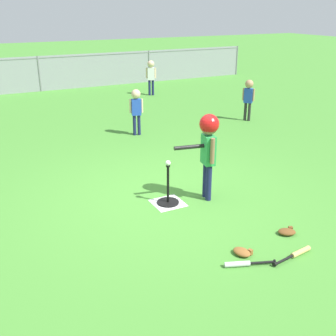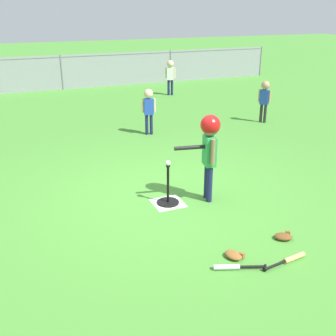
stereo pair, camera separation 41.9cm
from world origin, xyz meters
The scene contains 13 objects.
ground_plane centered at (0.00, 0.00, 0.00)m, with size 60.00×60.00×0.00m, color #478C33.
home_plate centered at (-0.03, -0.20, 0.00)m, with size 0.44×0.44×0.01m, color white.
batting_tee centered at (-0.03, -0.20, 0.09)m, with size 0.32×0.32×0.59m.
baseball_on_tee centered at (-0.03, -0.20, 0.63)m, with size 0.07×0.07×0.07m, color white.
batter_child centered at (0.55, -0.31, 0.91)m, with size 0.65×0.36×1.28m.
fielder_deep_left centered at (3.83, 3.02, 0.65)m, with size 0.22×0.24×1.01m.
fielder_near_left centered at (0.90, 3.14, 0.65)m, with size 0.29×0.20×1.01m.
fielder_near_right centered at (3.03, 6.96, 0.70)m, with size 0.30×0.22×1.09m.
spare_bat_silver centered at (-0.01, -1.96, 0.03)m, with size 0.56×0.26×0.06m.
spare_bat_wood centered at (0.67, -2.08, 0.03)m, with size 0.60×0.13×0.06m.
glove_by_plate centered at (0.90, -1.66, 0.04)m, with size 0.27×0.24×0.07m.
glove_near_bats centered at (0.12, -1.77, 0.04)m, with size 0.22×0.26×0.07m.
outfield_fence centered at (0.00, 9.24, 0.62)m, with size 16.06×0.06×1.15m.
Camera 2 is at (-2.09, -5.14, 2.67)m, focal length 43.80 mm.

